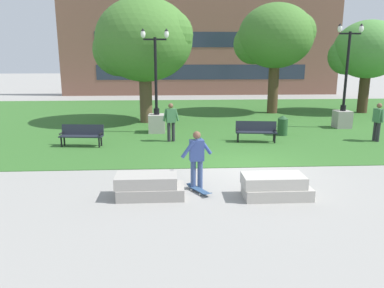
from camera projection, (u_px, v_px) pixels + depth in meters
name	position (u px, v px, depth m)	size (l,w,h in m)	color
ground_plane	(244.00, 168.00, 12.88)	(140.00, 140.00, 0.00)	gray
grass_lawn	(212.00, 119.00, 22.59)	(40.00, 20.00, 0.02)	#336628
concrete_block_center	(149.00, 186.00, 10.16)	(1.84, 0.90, 0.64)	#9E9991
concrete_block_left	(275.00, 187.00, 10.13)	(1.84, 0.90, 0.64)	#B2ADA3
person_skateboarder	(197.00, 157.00, 10.60)	(0.92, 0.50, 1.71)	#384C7A
skateboard	(199.00, 190.00, 10.54)	(0.68, 0.98, 0.14)	#2D4C75
park_bench_near_left	(82.00, 134.00, 15.78)	(1.84, 0.71, 0.90)	#1E232D
park_bench_near_right	(256.00, 130.00, 16.57)	(1.85, 0.77, 0.90)	#1E232D
lamp_post_center	(343.00, 108.00, 19.67)	(1.32, 0.80, 5.31)	gray
lamp_post_left	(157.00, 112.00, 18.46)	(1.32, 0.80, 4.98)	#ADA89E
tree_far_left	(367.00, 51.00, 24.23)	(4.57, 4.35, 5.97)	#42301E
tree_near_left	(275.00, 37.00, 23.93)	(5.02, 4.79, 6.99)	#4C3823
tree_far_right	(143.00, 41.00, 20.53)	(5.59, 5.33, 6.83)	brown
trash_bin	(283.00, 125.00, 17.94)	(0.49, 0.49, 0.96)	#234C28
person_bystander_near_lawn	(171.00, 120.00, 16.52)	(0.74, 0.32, 1.71)	#28282D
person_bystander_far_lawn	(378.00, 120.00, 16.55)	(0.33, 0.62, 1.71)	#28282D
building_facade_distant	(202.00, 43.00, 35.56)	(26.66, 1.03, 9.81)	brown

